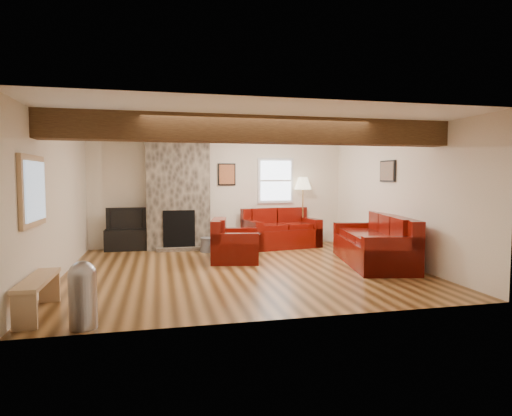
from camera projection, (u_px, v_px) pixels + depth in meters
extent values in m
plane|color=#513215|center=(242.00, 269.00, 7.57)|extent=(8.00, 8.00, 0.00)
plane|color=white|center=(242.00, 127.00, 7.39)|extent=(8.00, 8.00, 0.00)
plane|color=beige|center=(220.00, 193.00, 10.16)|extent=(8.00, 0.00, 8.00)
plane|color=beige|center=(288.00, 210.00, 4.81)|extent=(8.00, 0.00, 8.00)
plane|color=beige|center=(58.00, 201.00, 6.82)|extent=(0.00, 7.50, 7.50)
plane|color=beige|center=(397.00, 197.00, 8.14)|extent=(0.00, 7.50, 7.50)
cube|color=#331D0F|center=(258.00, 130.00, 6.19)|extent=(6.00, 0.36, 0.38)
cube|color=#36312A|center=(178.00, 194.00, 9.69)|extent=(1.40, 0.50, 2.50)
cube|color=black|center=(179.00, 230.00, 9.51)|extent=(0.70, 0.06, 0.90)
cube|color=#36312A|center=(179.00, 249.00, 9.49)|extent=(1.00, 0.25, 0.08)
cylinder|color=#462C16|center=(239.00, 253.00, 9.05)|extent=(0.62, 0.62, 0.04)
cylinder|color=#462C16|center=(239.00, 245.00, 9.03)|extent=(0.33, 0.33, 0.41)
cylinder|color=silver|center=(239.00, 234.00, 9.02)|extent=(0.93, 0.93, 0.02)
cube|color=maroon|center=(239.00, 232.00, 9.02)|extent=(0.26, 0.19, 0.03)
cube|color=black|center=(127.00, 240.00, 9.54)|extent=(0.95, 0.38, 0.47)
imported|color=black|center=(126.00, 218.00, 9.51)|extent=(0.85, 0.11, 0.49)
cylinder|color=tan|center=(302.00, 243.00, 10.49)|extent=(0.29, 0.29, 0.03)
cylinder|color=tan|center=(303.00, 214.00, 10.44)|extent=(0.03, 0.03, 1.47)
cone|color=beige|center=(303.00, 183.00, 10.39)|extent=(0.42, 0.42, 0.29)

